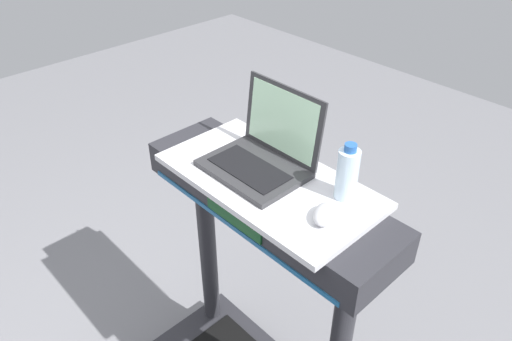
# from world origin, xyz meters

# --- Properties ---
(desk_board) EXTENTS (0.69, 0.36, 0.02)m
(desk_board) POSITION_xyz_m (0.00, 0.70, 1.07)
(desk_board) COLOR silver
(desk_board) RESTS_ON treadmill_base
(laptop) EXTENTS (0.31, 0.26, 0.24)m
(laptop) POSITION_xyz_m (-0.06, 0.73, 1.13)
(laptop) COLOR #2D2D30
(laptop) RESTS_ON desk_board
(computer_mouse) EXTENTS (0.10, 0.12, 0.03)m
(computer_mouse) POSITION_xyz_m (0.24, 0.67, 1.10)
(computer_mouse) COLOR #B2B2B7
(computer_mouse) RESTS_ON desk_board
(water_bottle) EXTENTS (0.06, 0.06, 0.18)m
(water_bottle) POSITION_xyz_m (0.22, 0.79, 1.16)
(water_bottle) COLOR silver
(water_bottle) RESTS_ON desk_board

